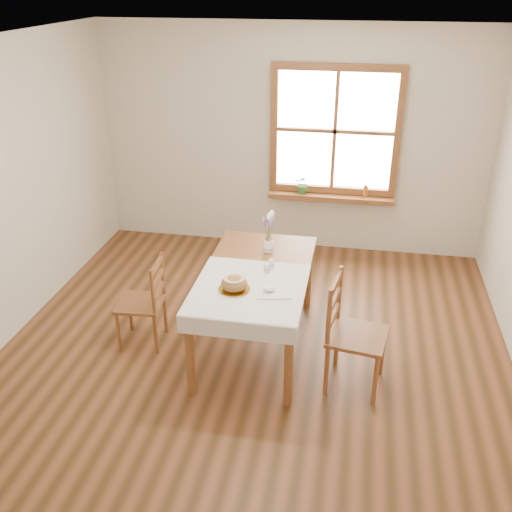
{
  "coord_description": "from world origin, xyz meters",
  "views": [
    {
      "loc": [
        0.79,
        -3.93,
        3.05
      ],
      "look_at": [
        0.0,
        0.3,
        0.9
      ],
      "focal_mm": 40.0,
      "sensor_mm": 36.0,
      "label": 1
    }
  ],
  "objects_px": {
    "chair_left": "(140,302)",
    "flower_vase": "(269,247)",
    "dining_table": "(256,280)",
    "bread_plate": "(234,289)",
    "chair_right": "(358,335)"
  },
  "relations": [
    {
      "from": "chair_right",
      "to": "flower_vase",
      "type": "xyz_separation_m",
      "value": [
        -0.85,
        0.79,
        0.32
      ]
    },
    {
      "from": "bread_plate",
      "to": "flower_vase",
      "type": "height_order",
      "value": "flower_vase"
    },
    {
      "from": "bread_plate",
      "to": "chair_left",
      "type": "bearing_deg",
      "value": 166.59
    },
    {
      "from": "chair_right",
      "to": "dining_table",
      "type": "bearing_deg",
      "value": 74.77
    },
    {
      "from": "chair_left",
      "to": "flower_vase",
      "type": "xyz_separation_m",
      "value": [
        1.07,
        0.54,
        0.38
      ]
    },
    {
      "from": "dining_table",
      "to": "flower_vase",
      "type": "height_order",
      "value": "flower_vase"
    },
    {
      "from": "dining_table",
      "to": "bread_plate",
      "type": "bearing_deg",
      "value": -107.07
    },
    {
      "from": "chair_right",
      "to": "bread_plate",
      "type": "height_order",
      "value": "chair_right"
    },
    {
      "from": "dining_table",
      "to": "chair_left",
      "type": "bearing_deg",
      "value": -172.09
    },
    {
      "from": "chair_right",
      "to": "flower_vase",
      "type": "distance_m",
      "value": 1.2
    },
    {
      "from": "dining_table",
      "to": "flower_vase",
      "type": "distance_m",
      "value": 0.42
    },
    {
      "from": "chair_left",
      "to": "flower_vase",
      "type": "relative_size",
      "value": 8.57
    },
    {
      "from": "bread_plate",
      "to": "flower_vase",
      "type": "xyz_separation_m",
      "value": [
        0.15,
        0.75,
        0.03
      ]
    },
    {
      "from": "chair_left",
      "to": "bread_plate",
      "type": "relative_size",
      "value": 3.37
    },
    {
      "from": "chair_right",
      "to": "chair_left",
      "type": "bearing_deg",
      "value": 91.19
    }
  ]
}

